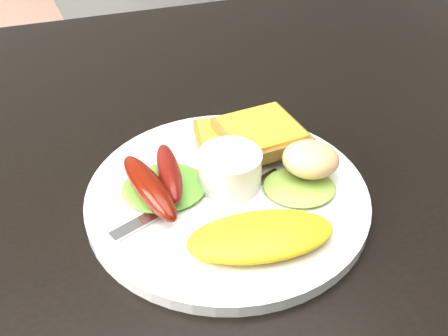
% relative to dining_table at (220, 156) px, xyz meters
% --- Properties ---
extents(dining_table, '(1.20, 0.80, 0.04)m').
position_rel_dining_table_xyz_m(dining_table, '(0.00, 0.00, 0.00)').
color(dining_table, black).
rests_on(dining_table, ground).
extents(person, '(0.55, 0.42, 1.38)m').
position_rel_dining_table_xyz_m(person, '(-0.00, 0.54, -0.04)').
color(person, navy).
rests_on(person, ground).
extents(plate, '(0.26, 0.26, 0.01)m').
position_rel_dining_table_xyz_m(plate, '(-0.02, -0.10, 0.03)').
color(plate, white).
rests_on(plate, dining_table).
extents(lettuce_left, '(0.09, 0.08, 0.01)m').
position_rel_dining_table_xyz_m(lettuce_left, '(-0.08, -0.08, 0.04)').
color(lettuce_left, '#349420').
rests_on(lettuce_left, plate).
extents(lettuce_right, '(0.08, 0.08, 0.01)m').
position_rel_dining_table_xyz_m(lettuce_right, '(0.04, -0.12, 0.04)').
color(lettuce_right, '#6FA032').
rests_on(lettuce_right, plate).
extents(omelette, '(0.13, 0.07, 0.02)m').
position_rel_dining_table_xyz_m(omelette, '(-0.02, -0.17, 0.04)').
color(omelette, yellow).
rests_on(omelette, plate).
extents(sausage_a, '(0.05, 0.10, 0.02)m').
position_rel_dining_table_xyz_m(sausage_a, '(-0.10, -0.09, 0.05)').
color(sausage_a, '#600F01').
rests_on(sausage_a, lettuce_left).
extents(sausage_b, '(0.03, 0.09, 0.02)m').
position_rel_dining_table_xyz_m(sausage_b, '(-0.07, -0.08, 0.05)').
color(sausage_b, maroon).
rests_on(sausage_b, lettuce_left).
extents(ramekin, '(0.08, 0.08, 0.03)m').
position_rel_dining_table_xyz_m(ramekin, '(-0.02, -0.09, 0.05)').
color(ramekin, white).
rests_on(ramekin, plate).
extents(toast_a, '(0.08, 0.08, 0.01)m').
position_rel_dining_table_xyz_m(toast_a, '(0.00, -0.03, 0.04)').
color(toast_a, olive).
rests_on(toast_a, plate).
extents(toast_b, '(0.09, 0.09, 0.01)m').
position_rel_dining_table_xyz_m(toast_b, '(0.03, -0.04, 0.05)').
color(toast_b, olive).
rests_on(toast_b, toast_a).
extents(potato_salad, '(0.07, 0.07, 0.03)m').
position_rel_dining_table_xyz_m(potato_salad, '(0.06, -0.10, 0.06)').
color(potato_salad, beige).
rests_on(potato_salad, lettuce_right).
extents(fork, '(0.15, 0.07, 0.00)m').
position_rel_dining_table_xyz_m(fork, '(-0.07, -0.10, 0.03)').
color(fork, '#ADAFB7').
rests_on(fork, plate).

